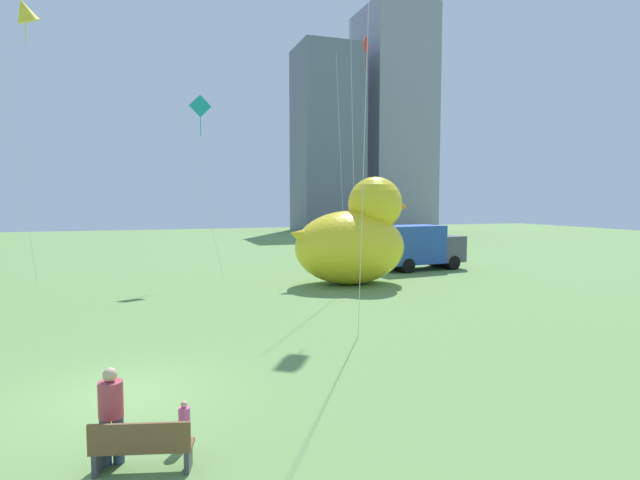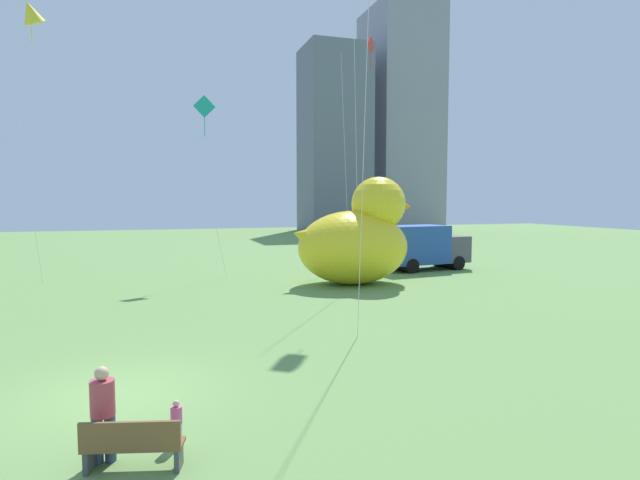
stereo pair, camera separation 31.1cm
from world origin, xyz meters
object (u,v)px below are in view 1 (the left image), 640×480
Objects in this scene: giant_inflatable_duck at (354,238)px; kite_red at (363,58)px; park_bench at (142,446)px; kite_yellow at (25,11)px; box_truck at (418,247)px; person_adult at (111,411)px; person_child at (184,422)px; kite_teal at (201,113)px.

kite_red is at bearing 63.95° from giant_inflatable_duck.
kite_yellow is at bearing 103.54° from park_bench.
kite_yellow is at bearing 173.52° from box_truck.
giant_inflatable_duck is at bearing 55.40° from person_adult.
park_bench is 0.82m from person_adult.
park_bench is at bearing -120.56° from kite_red.
kite_red is at bearing 5.14° from kite_yellow.
kite_red reaches higher than giant_inflatable_duck.
kite_yellow is at bearing 102.69° from person_adult.
kite_yellow reaches higher than box_truck.
person_child is 0.06× the size of kite_yellow.
park_bench is at bearing -46.69° from person_adult.
park_bench is 26.54m from box_truck.
park_bench reaches higher than person_child.
person_adult is at bearing -130.59° from box_truck.
person_child is (1.20, 0.22, -0.45)m from person_adult.
person_adult is at bearing -77.31° from kite_yellow.
giant_inflatable_duck is (10.70, 16.70, 1.95)m from park_bench.
kite_teal is (-13.39, 1.26, 7.96)m from box_truck.
kite_teal is (2.61, 21.11, 8.93)m from person_child.
giant_inflatable_duck is at bearing -21.49° from kite_yellow.
box_truck is at bearing -65.35° from kite_red.
kite_red is 12.76m from kite_teal.
park_bench is at bearing -135.02° from person_child.
giant_inflatable_duck is 11.36m from kite_teal.
person_adult is 23.27m from kite_teal.
kite_red reaches higher than person_child.
kite_yellow reaches higher than park_bench.
person_child is 0.08× the size of kite_teal.
box_truck reaches higher than person_child.
kite_teal is at bearing 145.12° from giant_inflatable_duck.
giant_inflatable_duck reaches higher than box_truck.
person_adult is at bearing -124.60° from giant_inflatable_duck.
kite_red is at bearing 15.23° from kite_teal.
kite_yellow reaches higher than giant_inflatable_duck.
person_adult is 31.72m from kite_red.
kite_red is (15.20, 24.43, 13.34)m from person_adult.
box_truck is at bearing 50.90° from park_bench.
box_truck is 13.69m from kite_red.
park_bench is 0.24× the size of giant_inflatable_duck.
kite_teal reaches higher than person_child.
person_child is at bearing -74.30° from kite_yellow.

